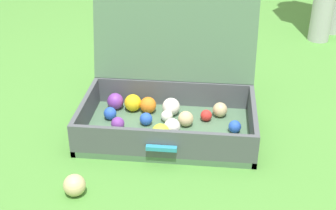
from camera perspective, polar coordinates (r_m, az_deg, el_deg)
ground_plane at (r=1.89m, az=1.80°, el=-2.77°), size 16.00×16.00×0.00m
open_suitcase at (r=1.86m, az=0.08°, el=0.76°), size 0.68×0.53×0.54m
stray_ball_on_grass at (r=1.56m, az=-11.48°, el=-9.68°), size 0.07×0.07×0.07m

